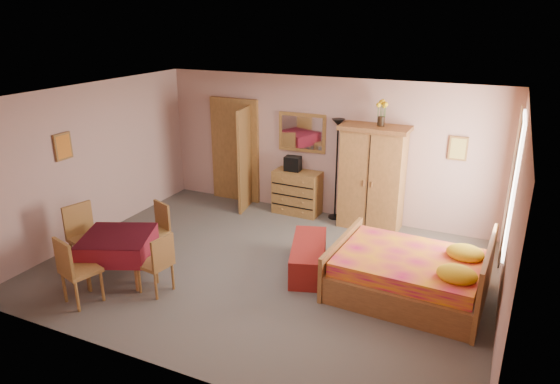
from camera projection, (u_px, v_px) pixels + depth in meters
The scene contains 23 objects.
floor at pixel (266, 268), 7.59m from camera, with size 6.50×6.50×0.00m, color #67615B.
ceiling at pixel (264, 97), 6.71m from camera, with size 6.50×6.50×0.00m, color brown.
wall_back at pixel (325, 148), 9.29m from camera, with size 6.50×0.10×2.60m, color tan.
wall_front at pixel (154, 261), 5.01m from camera, with size 6.50×0.10×2.60m, color tan.
wall_left at pixel (93, 161), 8.43m from camera, with size 0.10×5.00×2.60m, color tan.
wall_right at pixel (512, 225), 5.87m from camera, with size 0.10×5.00×2.60m, color tan.
doorway at pixel (235, 151), 10.11m from camera, with size 1.06×0.12×2.15m, color #9E6B35.
window at pixel (512, 183), 6.86m from camera, with size 0.08×1.40×1.95m, color white.
picture_left at pixel (63, 146), 7.78m from camera, with size 0.04×0.32×0.42m, color orange.
picture_back at pixel (458, 148), 8.25m from camera, with size 0.30×0.04×0.40m, color #D8BF59.
chest_of_drawers at pixel (297, 192), 9.57m from camera, with size 0.89×0.45×0.84m, color olive.
wall_mirror at pixel (302, 132), 9.37m from camera, with size 0.93×0.05×0.74m, color silver.
stereo at pixel (293, 164), 9.43m from camera, with size 0.30×0.22×0.28m, color black.
floor_lamp at pixel (336, 170), 9.15m from camera, with size 0.24×0.24×1.90m, color black.
wardrobe at pixel (372, 178), 8.77m from camera, with size 1.19×0.61×1.86m, color #A86F38.
sunflower_vase at pixel (382, 113), 8.36m from camera, with size 0.18×0.18×0.45m, color yellow.
bed at pixel (409, 263), 6.74m from camera, with size 2.03×1.60×0.94m, color #C61356.
bench at pixel (308, 257), 7.47m from camera, with size 0.48×1.31×0.44m, color maroon.
dining_table at pixel (119, 257), 7.19m from camera, with size 0.94×0.94×0.69m, color maroon.
chair_south at pixel (81, 270), 6.56m from camera, with size 0.43×0.43×0.95m, color #A77238.
chair_north at pixel (153, 231), 7.81m from camera, with size 0.40×0.40×0.88m, color olive.
chair_west at pixel (87, 238), 7.43m from camera, with size 0.45×0.45×0.99m, color #9F6835.
chair_east at pixel (155, 263), 6.82m from camera, with size 0.39×0.39×0.86m, color olive.
Camera 1 is at (3.03, -6.04, 3.64)m, focal length 32.00 mm.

